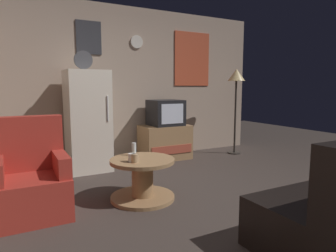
% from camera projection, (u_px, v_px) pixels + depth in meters
% --- Properties ---
extents(ground_plane, '(12.00, 12.00, 0.00)m').
position_uv_depth(ground_plane, '(207.00, 205.00, 3.19)').
color(ground_plane, '#3D332D').
extents(wall_with_art, '(5.20, 0.12, 2.61)m').
position_uv_depth(wall_with_art, '(126.00, 84.00, 5.17)').
color(wall_with_art, tan).
rests_on(wall_with_art, ground_plane).
extents(fridge, '(0.60, 0.62, 1.77)m').
position_uv_depth(fridge, '(88.00, 121.00, 4.46)').
color(fridge, silver).
rests_on(fridge, ground_plane).
extents(tv_stand, '(0.84, 0.53, 0.60)m').
position_uv_depth(tv_stand, '(165.00, 142.00, 5.22)').
color(tv_stand, '#9E754C').
rests_on(tv_stand, ground_plane).
extents(crt_tv, '(0.54, 0.51, 0.44)m').
position_uv_depth(crt_tv, '(166.00, 113.00, 5.16)').
color(crt_tv, black).
rests_on(crt_tv, tv_stand).
extents(standing_lamp, '(0.32, 0.32, 1.59)m').
position_uv_depth(standing_lamp, '(236.00, 82.00, 5.51)').
color(standing_lamp, '#332D28').
rests_on(standing_lamp, ground_plane).
extents(coffee_table, '(0.72, 0.72, 0.46)m').
position_uv_depth(coffee_table, '(142.00, 179.00, 3.34)').
color(coffee_table, '#9E754C').
rests_on(coffee_table, ground_plane).
extents(wine_glass, '(0.05, 0.05, 0.15)m').
position_uv_depth(wine_glass, '(134.00, 149.00, 3.47)').
color(wine_glass, silver).
rests_on(wine_glass, coffee_table).
extents(mug_ceramic_white, '(0.08, 0.08, 0.09)m').
position_uv_depth(mug_ceramic_white, '(132.00, 158.00, 3.17)').
color(mug_ceramic_white, silver).
rests_on(mug_ceramic_white, coffee_table).
extents(mug_ceramic_tan, '(0.08, 0.08, 0.09)m').
position_uv_depth(mug_ceramic_tan, '(135.00, 158.00, 3.14)').
color(mug_ceramic_tan, tan).
rests_on(mug_ceramic_tan, coffee_table).
extents(armchair, '(0.68, 0.68, 0.96)m').
position_uv_depth(armchair, '(31.00, 181.00, 2.93)').
color(armchair, '#A52D23').
rests_on(armchair, ground_plane).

